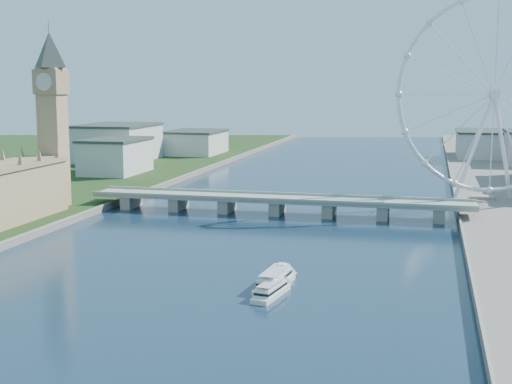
% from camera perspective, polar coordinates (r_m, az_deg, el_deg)
% --- Properties ---
extents(big_ben, '(20.02, 20.02, 110.00)m').
position_cam_1_polar(big_ben, '(428.04, -16.04, 7.33)').
color(big_ben, tan).
rests_on(big_ben, ground).
extents(westminster_bridge, '(220.00, 22.00, 9.50)m').
position_cam_1_polar(westminster_bridge, '(408.24, 1.72, -0.84)').
color(westminster_bridge, gray).
rests_on(westminster_bridge, ground).
extents(london_eye, '(113.60, 39.12, 124.30)m').
position_cam_1_polar(london_eye, '(450.43, 18.52, 7.39)').
color(london_eye, silver).
rests_on(london_eye, ground).
extents(city_skyline, '(505.00, 280.00, 32.00)m').
position_cam_1_polar(city_skyline, '(657.91, 9.84, 3.55)').
color(city_skyline, beige).
rests_on(city_skyline, ground).
extents(tour_boat_near, '(11.01, 32.28, 7.01)m').
position_cam_1_polar(tour_boat_near, '(263.27, 1.50, -7.64)').
color(tour_boat_near, silver).
rests_on(tour_boat_near, ground).
extents(tour_boat_far, '(10.90, 26.53, 5.66)m').
position_cam_1_polar(tour_boat_far, '(252.75, 1.22, -8.34)').
color(tour_boat_far, silver).
rests_on(tour_boat_far, ground).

